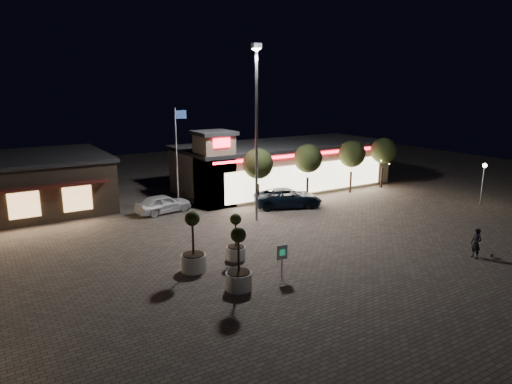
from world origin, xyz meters
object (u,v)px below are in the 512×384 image
planter_mid (239,270)px  planter_left (193,253)px  pedestrian (476,243)px  white_sedan (163,204)px  valet_sign (282,255)px  pickup_truck (288,198)px

planter_mid → planter_left: bearing=106.3°
pedestrian → planter_mid: 13.99m
white_sedan → pedestrian: bearing=-154.0°
valet_sign → planter_left: bearing=136.8°
pickup_truck → white_sedan: pickup_truck is taller
pickup_truck → pedestrian: (2.59, -14.75, 0.11)m
pickup_truck → valet_sign: bearing=165.0°
pedestrian → valet_sign: bearing=-99.6°
white_sedan → valet_sign: bearing=176.3°
white_sedan → planter_left: bearing=160.4°
planter_left → valet_sign: bearing=-43.2°
pickup_truck → valet_sign: (-8.44, -11.24, 0.48)m
planter_left → valet_sign: size_ratio=1.84×
planter_left → planter_mid: size_ratio=1.05×
pickup_truck → planter_mid: planter_mid is taller
pickup_truck → planter_mid: 15.67m
pickup_truck → planter_left: bearing=145.8°
pedestrian → planter_left: (-14.47, 6.75, 0.14)m
planter_left → planter_mid: 3.34m
pedestrian → valet_sign: size_ratio=0.98×
pickup_truck → pedestrian: bearing=-148.1°
pickup_truck → pedestrian: size_ratio=3.16×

